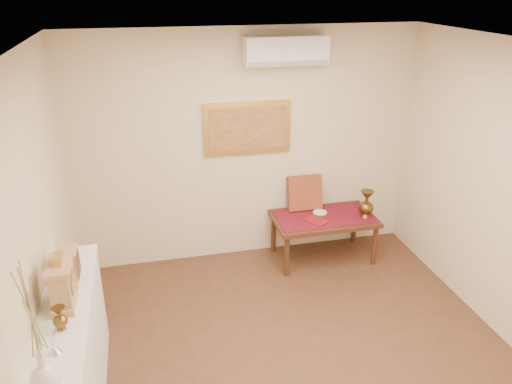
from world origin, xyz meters
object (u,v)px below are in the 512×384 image
object	(u,v)px
brass_urn_tall	(367,201)
display_ledge	(72,370)
white_vase	(36,337)
low_table	(324,222)
mantel_clock	(62,283)
wooden_chest	(68,263)

from	to	relation	value
brass_urn_tall	display_ledge	distance (m)	3.62
white_vase	low_table	size ratio (longest dim) A/B	0.74
brass_urn_tall	mantel_clock	size ratio (longest dim) A/B	0.98
display_ledge	low_table	bearing A→B (deg)	35.10
white_vase	low_table	world-z (taller)	white_vase
brass_urn_tall	display_ledge	bearing A→B (deg)	-150.75
brass_urn_tall	mantel_clock	distance (m)	3.55
display_ledge	wooden_chest	world-z (taller)	wooden_chest
mantel_clock	wooden_chest	distance (m)	0.37
white_vase	wooden_chest	xyz separation A→B (m)	(-0.01, 1.29, -0.32)
low_table	wooden_chest	bearing A→B (deg)	-152.84
display_ledge	wooden_chest	xyz separation A→B (m)	(0.01, 0.51, 0.61)
brass_urn_tall	display_ledge	xyz separation A→B (m)	(-3.15, -1.76, -0.27)
white_vase	brass_urn_tall	bearing A→B (deg)	39.14
white_vase	mantel_clock	distance (m)	0.97
wooden_chest	low_table	world-z (taller)	wooden_chest
white_vase	display_ledge	world-z (taller)	white_vase
white_vase	display_ledge	size ratio (longest dim) A/B	0.44
mantel_clock	low_table	xyz separation A→B (m)	(2.66, 1.73, -0.67)
white_vase	display_ledge	bearing A→B (deg)	91.52
mantel_clock	low_table	size ratio (longest dim) A/B	0.34
white_vase	display_ledge	xyz separation A→B (m)	(-0.02, 0.78, -0.93)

